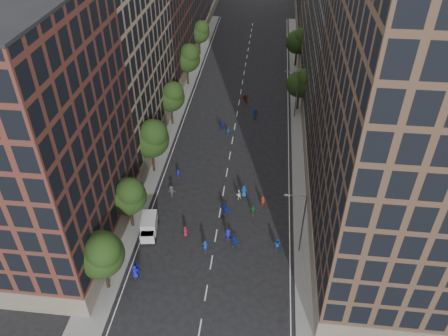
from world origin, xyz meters
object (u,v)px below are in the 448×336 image
skater_1 (205,247)px  cargo_van (149,226)px  streetlamp_near (301,221)px  skater_0 (135,272)px  streetlamp_far (296,92)px  skater_2 (277,244)px

skater_1 → cargo_van: bearing=-21.1°
streetlamp_near → skater_0: 20.31m
streetlamp_near → skater_0: size_ratio=4.78×
streetlamp_far → cargo_van: size_ratio=2.01×
streetlamp_near → skater_0: bearing=-161.8°
cargo_van → skater_0: 7.22m
streetlamp_near → skater_2: streetlamp_near is taller
cargo_van → skater_1: (7.67, -2.45, -0.23)m
streetlamp_far → cargo_van: streetlamp_far is taller
streetlamp_near → streetlamp_far: same height
skater_2 → cargo_van: bearing=9.8°
streetlamp_far → cargo_van: (-19.01, -32.00, -3.97)m
cargo_van → skater_0: size_ratio=2.38×
streetlamp_near → cargo_van: bearing=177.0°
streetlamp_near → skater_2: 4.98m
skater_1 → streetlamp_far: bearing=-111.6°
skater_1 → streetlamp_near: bearing=-176.1°
streetlamp_far → skater_0: bearing=-115.7°
streetlamp_far → skater_1: 36.51m
streetlamp_near → skater_1: 12.18m
streetlamp_far → skater_0: 43.72m
streetlamp_far → skater_2: size_ratio=5.25×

